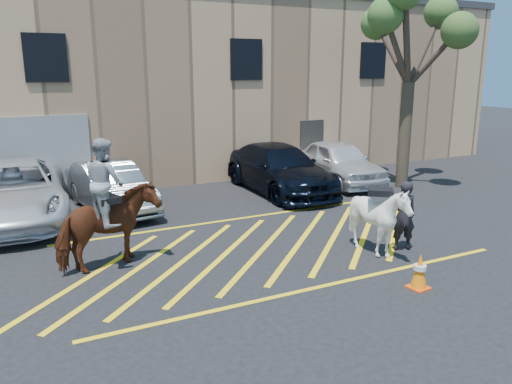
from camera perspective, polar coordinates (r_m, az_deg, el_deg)
name	(u,v)px	position (r m, az deg, el deg)	size (l,w,h in m)	color
ground	(258,244)	(12.54, 0.28, -5.99)	(90.00, 90.00, 0.00)	black
car_white_pickup	(13,192)	(15.85, -26.05, 0.01)	(2.81, 6.10, 1.69)	silver
car_silver_sedan	(110,187)	(15.90, -16.30, 0.53)	(1.57, 4.50, 1.48)	gray
car_blue_suv	(279,169)	(17.74, 2.68, 2.68)	(2.29, 5.62, 1.63)	black
car_white_suv	(338,162)	(19.32, 9.40, 3.40)	(1.90, 4.72, 1.61)	silver
handler	(403,216)	(12.44, 16.47, -2.62)	(0.62, 0.41, 1.70)	black
warehouse	(136,83)	(23.14, -13.55, 12.02)	(32.42, 10.20, 7.30)	tan
hatching_zone	(264,248)	(12.29, 0.91, -6.39)	(12.60, 5.12, 0.01)	yellow
mounted_bay	(107,217)	(11.21, -16.64, -2.78)	(2.37, 1.57, 2.88)	#572214
saddled_white	(379,219)	(11.95, 13.86, -3.05)	(2.06, 2.08, 1.72)	white
traffic_cone	(420,271)	(10.53, 18.19, -8.57)	(0.42, 0.42, 0.73)	#FF460A
tree	(412,26)	(18.92, 17.42, 17.63)	(3.99, 4.37, 7.31)	#443A29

